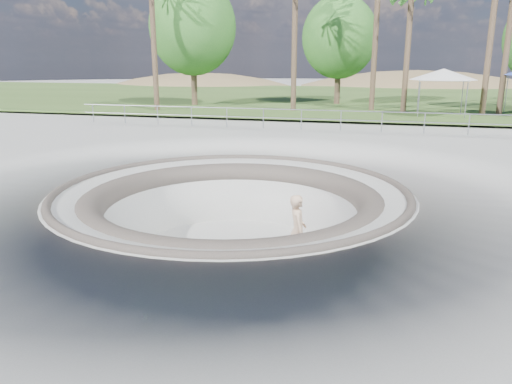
# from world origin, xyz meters

# --- Properties ---
(ground) EXTENTS (180.00, 180.00, 0.00)m
(ground) POSITION_xyz_m (0.00, 0.00, 0.00)
(ground) COLOR #AFAEA9
(ground) RESTS_ON ground
(skate_bowl) EXTENTS (14.00, 14.00, 4.10)m
(skate_bowl) POSITION_xyz_m (0.00, 0.00, -1.83)
(skate_bowl) COLOR #AFAEA9
(skate_bowl) RESTS_ON ground
(grass_strip) EXTENTS (180.00, 36.00, 0.12)m
(grass_strip) POSITION_xyz_m (0.00, 34.00, 0.22)
(grass_strip) COLOR #395321
(grass_strip) RESTS_ON ground
(distant_hills) EXTENTS (103.20, 45.00, 28.60)m
(distant_hills) POSITION_xyz_m (3.78, 57.17, -7.02)
(distant_hills) COLOR olive
(distant_hills) RESTS_ON ground
(safety_railing) EXTENTS (25.00, 0.06, 1.03)m
(safety_railing) POSITION_xyz_m (0.00, 12.00, 0.69)
(safety_railing) COLOR gray
(safety_railing) RESTS_ON ground
(skateboard) EXTENTS (0.82, 0.38, 0.08)m
(skateboard) POSITION_xyz_m (2.07, -0.72, -1.84)
(skateboard) COLOR olive
(skateboard) RESTS_ON ground
(skater) EXTENTS (0.69, 0.85, 2.00)m
(skater) POSITION_xyz_m (2.07, -0.72, -0.82)
(skater) COLOR tan
(skater) RESTS_ON skateboard
(canopy_white) EXTENTS (5.60, 5.60, 2.83)m
(canopy_white) POSITION_xyz_m (7.38, 19.63, 2.76)
(canopy_white) COLOR gray
(canopy_white) RESTS_ON ground
(bushy_tree_left) EXTENTS (6.45, 5.86, 9.31)m
(bushy_tree_left) POSITION_xyz_m (-10.03, 22.75, 5.95)
(bushy_tree_left) COLOR brown
(bushy_tree_left) RESTS_ON ground
(bushy_tree_mid) EXTENTS (5.66, 5.15, 8.17)m
(bushy_tree_mid) POSITION_xyz_m (0.37, 26.39, 5.24)
(bushy_tree_mid) COLOR brown
(bushy_tree_mid) RESTS_ON ground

